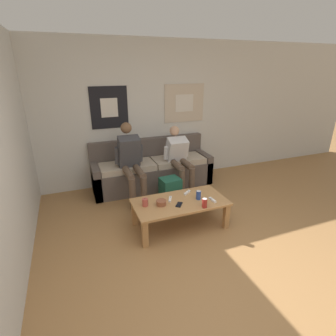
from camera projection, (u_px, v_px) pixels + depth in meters
The scene contains 15 objects.
ground_plane at pixel (227, 288), 2.63m from camera, with size 18.00×18.00×0.00m, color #9E7042.
wall_back at pixel (143, 114), 4.73m from camera, with size 10.00×0.07×2.55m.
couch at pixel (152, 170), 4.81m from camera, with size 2.15×0.66×0.85m.
coffee_table at pixel (180, 205), 3.56m from camera, with size 1.26×0.64×0.39m.
person_seated_adult at pixel (131, 160), 4.22m from camera, with size 0.47×0.90×1.25m.
person_seated_teen at pixel (179, 157), 4.53m from camera, with size 0.47×0.84×1.12m.
backpack at pixel (171, 191), 4.24m from camera, with size 0.33×0.32×0.42m.
ceramic_bowl at pixel (161, 202), 3.43m from camera, with size 0.14×0.14×0.07m.
pillar_candle at pixel (145, 202), 3.40m from camera, with size 0.08×0.08×0.11m.
drink_can_blue at pixel (198, 195), 3.57m from camera, with size 0.07×0.07×0.12m.
drink_can_red at pixel (205, 203), 3.36m from camera, with size 0.07×0.07×0.12m.
game_controller_near_left at pixel (170, 199), 3.57m from camera, with size 0.10×0.14×0.03m.
game_controller_near_right at pixel (187, 193), 3.75m from camera, with size 0.14×0.11×0.03m.
game_controller_far_center at pixel (212, 200), 3.55m from camera, with size 0.04×0.15×0.03m.
cell_phone at pixel (179, 205), 3.44m from camera, with size 0.14×0.15×0.01m.
Camera 1 is at (-1.28, -1.67, 2.08)m, focal length 28.00 mm.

